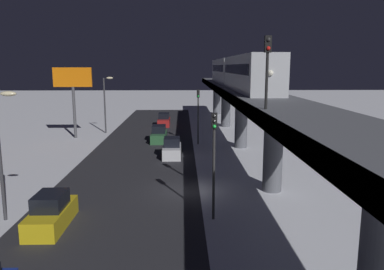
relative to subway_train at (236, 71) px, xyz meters
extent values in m
plane|color=white|center=(6.55, 20.07, -8.43)|extent=(240.00, 240.00, 0.00)
cube|color=#28282D|center=(10.83, 20.07, -8.43)|extent=(11.00, 105.81, 0.01)
cube|color=slate|center=(0.00, 20.07, -2.18)|extent=(5.00, 105.81, 0.80)
cube|color=#38383D|center=(2.38, 20.07, -2.18)|extent=(0.24, 103.70, 0.80)
cylinder|color=slate|center=(0.00, -25.28, -5.51)|extent=(1.40, 1.40, 5.86)
cylinder|color=slate|center=(0.00, -10.16, -5.51)|extent=(1.40, 1.40, 5.86)
cylinder|color=slate|center=(0.00, 4.96, -5.51)|extent=(1.40, 1.40, 5.86)
cylinder|color=slate|center=(0.00, 20.07, -5.51)|extent=(1.40, 1.40, 5.86)
cylinder|color=slate|center=(0.00, 35.19, -5.51)|extent=(1.40, 1.40, 5.86)
cube|color=#B7BABF|center=(0.00, 9.30, -0.08)|extent=(2.90, 18.00, 3.40)
cube|color=black|center=(0.00, 9.30, 0.33)|extent=(2.94, 16.20, 0.90)
cube|color=#B7BABF|center=(0.00, -9.30, -0.08)|extent=(2.90, 18.00, 3.40)
cube|color=black|center=(0.00, -9.30, 0.33)|extent=(2.94, 16.20, 0.90)
sphere|color=white|center=(0.00, 18.35, 0.09)|extent=(0.44, 0.44, 0.44)
cylinder|color=black|center=(1.89, 25.66, -0.18)|extent=(0.16, 0.16, 3.20)
cube|color=black|center=(1.89, 25.66, 1.77)|extent=(0.36, 0.28, 0.90)
sphere|color=#333333|center=(1.89, 25.82, 2.00)|extent=(0.22, 0.22, 0.22)
sphere|color=red|center=(1.89, 25.82, 1.54)|extent=(0.22, 0.22, 0.22)
cube|color=silver|center=(7.63, 9.25, -7.88)|extent=(1.80, 4.12, 1.10)
cube|color=black|center=(7.63, 9.25, -6.90)|extent=(1.58, 1.98, 0.87)
cylinder|color=black|center=(8.49, 7.98, -8.11)|extent=(0.20, 0.64, 0.64)
cylinder|color=black|center=(6.78, 7.98, -8.11)|extent=(0.20, 0.64, 0.64)
cylinder|color=black|center=(8.49, 10.53, -8.11)|extent=(0.20, 0.64, 0.64)
cylinder|color=black|center=(6.78, 10.53, -8.11)|extent=(0.20, 0.64, 0.64)
cube|color=#A51E1E|center=(9.43, -11.21, -7.88)|extent=(1.80, 4.24, 1.10)
cube|color=black|center=(9.43, -11.21, -6.90)|extent=(1.58, 2.03, 0.87)
cube|color=#2D6038|center=(9.43, 1.18, -7.88)|extent=(1.80, 4.75, 1.10)
cube|color=black|center=(9.43, 1.18, -6.90)|extent=(1.58, 2.28, 0.87)
cube|color=gold|center=(14.03, 26.10, -7.88)|extent=(1.80, 4.51, 1.10)
cube|color=black|center=(14.03, 26.10, -6.90)|extent=(1.58, 2.16, 0.87)
cylinder|color=#2D2D2D|center=(4.73, 25.25, -5.68)|extent=(0.16, 0.16, 5.50)
cube|color=black|center=(4.73, 25.25, -2.48)|extent=(0.32, 0.32, 0.90)
sphere|color=black|center=(4.73, 25.43, -2.18)|extent=(0.20, 0.20, 0.20)
sphere|color=black|center=(4.73, 25.43, -2.48)|extent=(0.20, 0.20, 0.20)
sphere|color=#19E53F|center=(4.73, 25.43, -2.78)|extent=(0.20, 0.20, 0.20)
cylinder|color=#2D2D2D|center=(4.73, 3.01, -5.68)|extent=(0.16, 0.16, 5.50)
cube|color=black|center=(4.73, 3.01, -2.48)|extent=(0.32, 0.32, 0.90)
sphere|color=black|center=(4.73, 3.19, -2.18)|extent=(0.20, 0.20, 0.20)
sphere|color=black|center=(4.73, 3.19, -2.48)|extent=(0.20, 0.20, 0.20)
sphere|color=#19E53F|center=(4.73, 3.19, -2.78)|extent=(0.20, 0.20, 0.20)
cylinder|color=#4C4C51|center=(20.27, -1.36, -5.18)|extent=(0.36, 0.36, 6.50)
cube|color=orange|center=(20.27, -1.36, -0.73)|extent=(4.80, 0.30, 2.40)
cylinder|color=#38383D|center=(17.13, 25.07, -4.68)|extent=(0.20, 0.20, 7.50)
ellipsoid|color=#F4E5B2|center=(16.33, 25.07, -0.93)|extent=(0.90, 0.44, 0.30)
cylinder|color=#38383D|center=(17.13, -4.93, -4.68)|extent=(0.20, 0.20, 7.50)
ellipsoid|color=#F4E5B2|center=(16.33, -4.93, -0.93)|extent=(0.90, 0.44, 0.30)
camera|label=1|loc=(6.54, 46.58, 0.56)|focal=35.33mm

